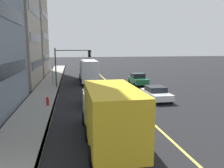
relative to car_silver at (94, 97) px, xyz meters
name	(u,v)px	position (x,y,z in m)	size (l,w,h in m)	color
ground	(121,94)	(4.08, -3.44, -0.76)	(200.00, 200.00, 0.00)	black
sidewalk_slab	(43,97)	(4.08, 5.01, -0.68)	(80.00, 2.96, 0.15)	gray
curb_edge	(57,96)	(4.08, 3.61, -0.68)	(80.00, 0.16, 0.15)	slate
lane_stripe_center	(121,94)	(4.08, -3.44, -0.75)	(80.00, 0.16, 0.01)	#D8CC4C
building_glass_right	(16,2)	(25.82, 11.73, 12.81)	(11.03, 10.16, 27.13)	#9E9384
car_silver	(94,97)	(0.00, 0.00, 0.00)	(3.97, 1.91, 1.49)	#A8AAB2
car_green	(138,79)	(9.60, -7.17, 0.05)	(3.94, 2.06, 1.64)	#1E6038
car_white	(156,93)	(0.73, -6.25, -0.05)	(4.13, 2.08, 1.37)	silver
truck_white	(88,71)	(12.88, -0.47, 1.01)	(7.99, 2.43, 3.37)	silver
truck_yellow	(109,113)	(-8.09, 0.06, 0.95)	(7.62, 2.61, 3.24)	silver
pedestrian_with_backpack	(92,85)	(5.33, -0.26, 0.14)	(0.42, 0.44, 1.55)	#383838
traffic_light_mast	(70,60)	(9.06, 2.06, 2.83)	(0.28, 4.64, 5.15)	#1E3823
street_sign_post	(52,74)	(9.95, 4.43, 0.96)	(0.60, 0.08, 2.92)	slate
fire_hydrant	(48,102)	(0.01, 4.13, -0.29)	(0.24, 0.24, 0.94)	red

